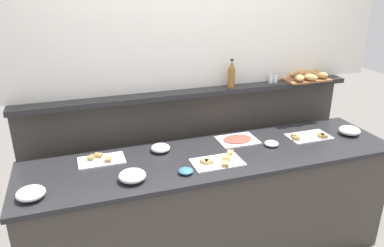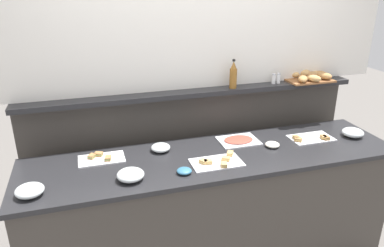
% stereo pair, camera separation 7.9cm
% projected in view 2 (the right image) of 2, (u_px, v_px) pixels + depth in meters
% --- Properties ---
extents(ground_plane, '(12.00, 12.00, 0.00)m').
position_uv_depth(ground_plane, '(191.00, 213.00, 3.56)').
color(ground_plane, slate).
extents(buffet_counter, '(2.76, 0.70, 0.91)m').
position_uv_depth(buffet_counter, '(213.00, 208.00, 2.86)').
color(buffet_counter, '#3D3833').
rests_on(buffet_counter, ground_plane).
extents(back_ledge_unit, '(2.78, 0.22, 1.27)m').
position_uv_depth(back_ledge_unit, '(193.00, 154.00, 3.25)').
color(back_ledge_unit, '#3D3833').
rests_on(back_ledge_unit, ground_plane).
extents(upper_wall_panel, '(3.38, 0.08, 1.33)m').
position_uv_depth(upper_wall_panel, '(193.00, 2.00, 2.80)').
color(upper_wall_panel, white).
rests_on(upper_wall_panel, back_ledge_unit).
extents(sandwich_platter_front, '(0.32, 0.19, 0.04)m').
position_uv_depth(sandwich_platter_front, '(101.00, 158.00, 2.63)').
color(sandwich_platter_front, white).
rests_on(sandwich_platter_front, buffet_counter).
extents(sandwich_platter_rear, '(0.36, 0.21, 0.04)m').
position_uv_depth(sandwich_platter_rear, '(217.00, 162.00, 2.58)').
color(sandwich_platter_rear, silver).
rests_on(sandwich_platter_rear, buffet_counter).
extents(sandwich_platter_side, '(0.34, 0.20, 0.04)m').
position_uv_depth(sandwich_platter_side, '(311.00, 138.00, 2.96)').
color(sandwich_platter_side, silver).
rests_on(sandwich_platter_side, buffet_counter).
extents(cold_cuts_platter, '(0.31, 0.24, 0.02)m').
position_uv_depth(cold_cuts_platter, '(238.00, 140.00, 2.92)').
color(cold_cuts_platter, silver).
rests_on(cold_cuts_platter, buffet_counter).
extents(glass_bowl_large, '(0.17, 0.17, 0.07)m').
position_uv_depth(glass_bowl_large, '(353.00, 133.00, 3.00)').
color(glass_bowl_large, silver).
rests_on(glass_bowl_large, buffet_counter).
extents(glass_bowl_medium, '(0.17, 0.17, 0.07)m').
position_uv_depth(glass_bowl_medium, '(30.00, 191.00, 2.19)').
color(glass_bowl_medium, silver).
rests_on(glass_bowl_medium, buffet_counter).
extents(glass_bowl_small, '(0.18, 0.18, 0.07)m').
position_uv_depth(glass_bowl_small, '(131.00, 175.00, 2.36)').
color(glass_bowl_small, silver).
rests_on(glass_bowl_small, buffet_counter).
extents(glass_bowl_extra, '(0.14, 0.14, 0.06)m').
position_uv_depth(glass_bowl_extra, '(161.00, 148.00, 2.75)').
color(glass_bowl_extra, silver).
rests_on(glass_bowl_extra, buffet_counter).
extents(condiment_bowl_cream, '(0.11, 0.11, 0.04)m').
position_uv_depth(condiment_bowl_cream, '(272.00, 145.00, 2.82)').
color(condiment_bowl_cream, silver).
rests_on(condiment_bowl_cream, buffet_counter).
extents(condiment_bowl_dark, '(0.10, 0.10, 0.03)m').
position_uv_depth(condiment_bowl_dark, '(184.00, 171.00, 2.44)').
color(condiment_bowl_dark, teal).
rests_on(condiment_bowl_dark, buffet_counter).
extents(vinegar_bottle_amber, '(0.06, 0.06, 0.24)m').
position_uv_depth(vinegar_bottle_amber, '(233.00, 75.00, 2.98)').
color(vinegar_bottle_amber, '#8E5B23').
rests_on(vinegar_bottle_amber, back_ledge_unit).
extents(salt_shaker, '(0.03, 0.03, 0.09)m').
position_uv_depth(salt_shaker, '(274.00, 79.00, 3.13)').
color(salt_shaker, white).
rests_on(salt_shaker, back_ledge_unit).
extents(pepper_shaker, '(0.03, 0.03, 0.09)m').
position_uv_depth(pepper_shaker, '(278.00, 78.00, 3.14)').
color(pepper_shaker, white).
rests_on(pepper_shaker, back_ledge_unit).
extents(bread_basket, '(0.40, 0.33, 0.08)m').
position_uv_depth(bread_basket, '(310.00, 76.00, 3.23)').
color(bread_basket, brown).
rests_on(bread_basket, back_ledge_unit).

